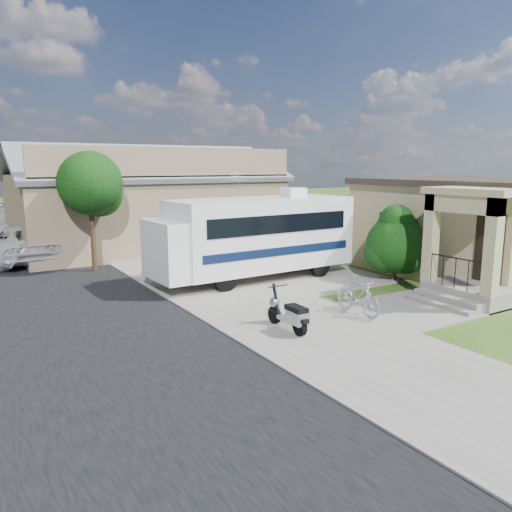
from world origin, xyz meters
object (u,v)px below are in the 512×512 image
motorhome (255,234)px  scooter (289,314)px  shrub (395,242)px  pickup_truck (26,243)px  bicycle (358,298)px  garden_hose (425,298)px

motorhome → scooter: 5.98m
shrub → pickup_truck: (-10.59, 10.87, -0.61)m
bicycle → garden_hose: 2.92m
motorhome → pickup_truck: bearing=126.5°
motorhome → bicycle: motorhome is taller
scooter → garden_hose: 5.27m
shrub → bicycle: 4.87m
shrub → bicycle: size_ratio=1.63×
motorhome → shrub: bearing=-35.6°
motorhome → shrub: (4.12, -2.73, -0.24)m
shrub → garden_hose: 2.97m
bicycle → garden_hose: bicycle is taller
scooter → garden_hose: scooter is taller
motorhome → shrub: size_ratio=2.75×
pickup_truck → garden_hose: bearing=125.8°
garden_hose → scooter: bearing=-177.1°
scooter → pickup_truck: bearing=108.1°
motorhome → garden_hose: 6.11m
bicycle → shrub: bearing=32.9°
motorhome → scooter: bearing=-115.2°
pickup_truck → garden_hose: pickup_truck is taller
scooter → bicycle: bearing=4.6°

